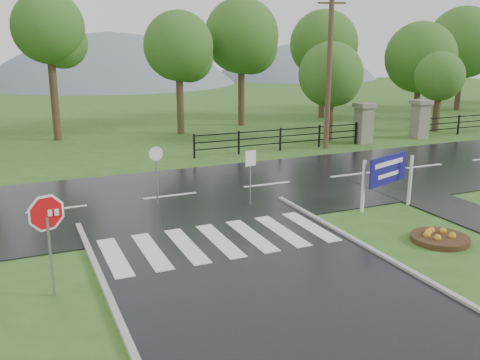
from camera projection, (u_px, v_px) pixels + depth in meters
name	position (u px, v px, depth m)	size (l,w,h in m)	color
ground	(309.00, 325.00, 10.90)	(120.00, 120.00, 0.00)	#325D1F
main_road	(170.00, 197.00, 19.76)	(90.00, 8.00, 0.04)	black
walkway	(469.00, 215.00, 17.74)	(2.20, 11.00, 0.04)	black
crosswalk	(220.00, 240.00, 15.31)	(6.50, 2.80, 0.02)	silver
pillar_west	(364.00, 122.00, 29.81)	(1.00, 1.00, 2.24)	gray
pillar_east	(420.00, 118.00, 31.36)	(1.00, 1.00, 2.24)	gray
fence_west	(280.00, 137.00, 27.90)	(9.58, 0.08, 1.20)	black
hills	(85.00, 198.00, 73.80)	(102.00, 48.00, 48.00)	slate
treeline	(121.00, 135.00, 32.55)	(83.20, 5.20, 10.00)	#2D5D1D
stop_sign	(47.00, 222.00, 11.70)	(1.07, 0.38, 2.53)	#939399
estate_billboard	(388.00, 172.00, 18.08)	(2.08, 0.78, 1.88)	silver
flower_bed	(440.00, 237.00, 15.37)	(1.65, 1.65, 0.33)	#332111
reg_sign_small	(250.00, 167.00, 18.32)	(0.43, 0.12, 1.98)	#939399
reg_sign_round	(156.00, 168.00, 18.36)	(0.49, 0.08, 2.12)	#939399
utility_pole_east	(329.00, 71.00, 27.57)	(1.38, 0.56, 8.04)	#473523
entrance_tree_left	(331.00, 75.00, 29.99)	(3.64, 3.64, 5.58)	#3D2B1C
entrance_tree_right	(440.00, 77.00, 33.15)	(3.04, 3.04, 4.96)	#3D2B1C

